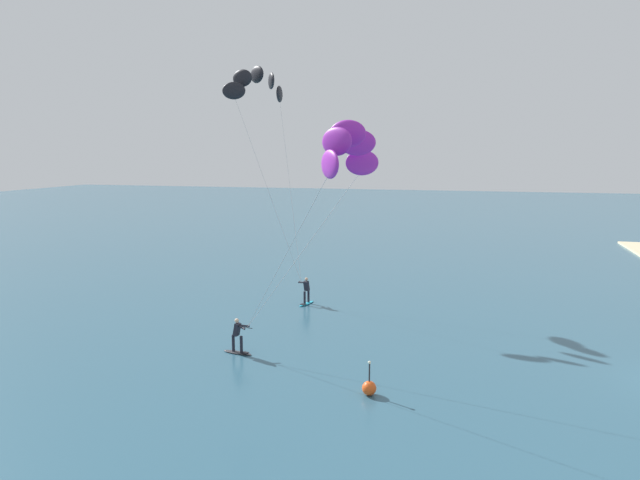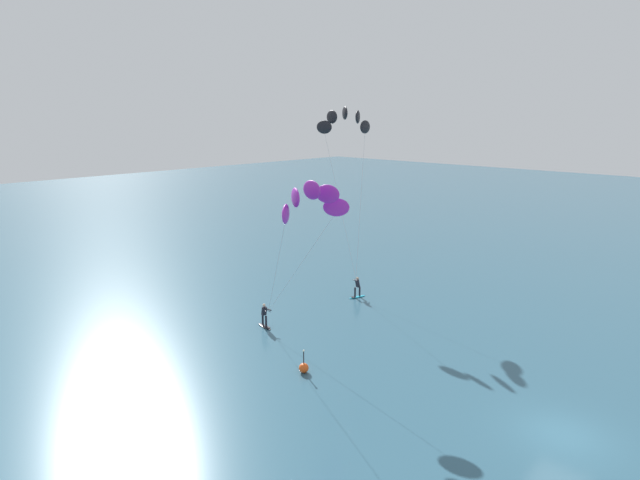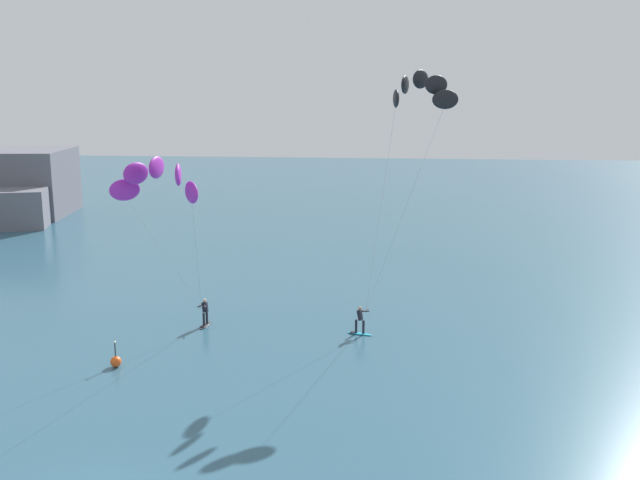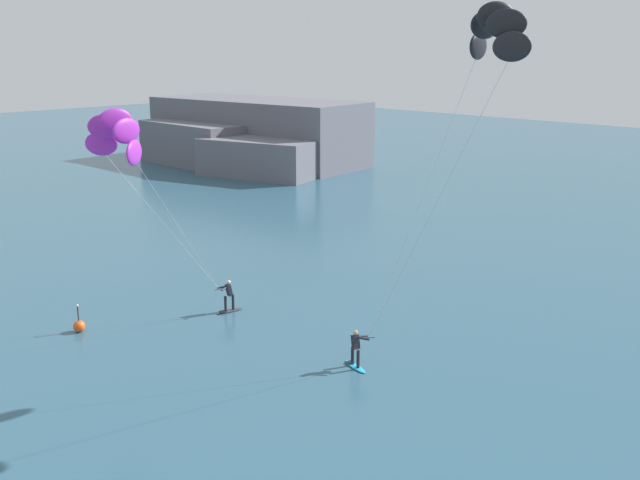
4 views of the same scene
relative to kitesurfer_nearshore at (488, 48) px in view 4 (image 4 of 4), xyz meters
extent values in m
ellipsoid|color=#23ADD1|center=(-3.08, -4.08, -13.08)|extent=(1.54, 0.77, 0.08)
cube|color=black|center=(-3.48, -3.96, -13.03)|extent=(0.35, 0.36, 0.02)
cylinder|color=black|center=(-2.87, -4.14, -12.65)|extent=(0.14, 0.14, 0.78)
cylinder|color=black|center=(-3.29, -4.02, -12.65)|extent=(0.14, 0.14, 0.78)
cube|color=black|center=(-3.08, -4.08, -11.96)|extent=(0.39, 0.38, 0.63)
sphere|color=tan|center=(-3.08, -4.08, -11.54)|extent=(0.20, 0.20, 0.20)
cylinder|color=black|center=(-2.75, -3.64, -11.81)|extent=(0.36, 0.46, 0.03)
cylinder|color=black|center=(-3.00, -3.79, -11.78)|extent=(0.25, 0.60, 0.15)
cylinder|color=black|center=(-2.83, -3.92, -11.78)|extent=(0.56, 0.39, 0.15)
ellipsoid|color=black|center=(1.55, -0.85, 0.06)|extent=(1.55, 0.53, 1.10)
ellipsoid|color=black|center=(1.03, -0.46, 0.88)|extent=(1.47, 1.05, 1.10)
ellipsoid|color=black|center=(0.15, 0.20, 1.20)|extent=(1.17, 1.41, 1.10)
ellipsoid|color=black|center=(-0.73, 0.87, 0.88)|extent=(0.69, 1.55, 1.10)
ellipsoid|color=black|center=(-1.24, 1.26, 0.06)|extent=(0.53, 1.55, 1.10)
cylinder|color=#B2B2B7|center=(-0.60, -2.25, -6.03)|extent=(4.32, 2.81, 11.58)
cylinder|color=#B2B2B7|center=(-2.00, -1.19, -6.03)|extent=(1.53, 4.91, 11.58)
ellipsoid|color=#333338|center=(-12.26, -3.42, -13.08)|extent=(0.61, 1.54, 0.08)
cube|color=black|center=(-12.33, -3.82, -13.03)|extent=(0.33, 0.32, 0.02)
cylinder|color=black|center=(-12.22, -3.20, -12.65)|extent=(0.14, 0.14, 0.78)
cylinder|color=black|center=(-12.29, -3.63, -12.65)|extent=(0.14, 0.14, 0.78)
cube|color=black|center=(-12.26, -3.42, -11.96)|extent=(0.35, 0.37, 0.63)
sphere|color=beige|center=(-12.26, -3.42, -11.54)|extent=(0.20, 0.20, 0.20)
cylinder|color=black|center=(-12.34, -3.96, -11.81)|extent=(0.11, 0.55, 0.03)
cylinder|color=black|center=(-12.19, -3.71, -11.78)|extent=(0.22, 0.61, 0.15)
cylinder|color=black|center=(-12.41, -3.67, -11.78)|extent=(0.38, 0.56, 0.15)
ellipsoid|color=purple|center=(-14.87, -8.49, -4.29)|extent=(1.46, 1.19, 1.10)
ellipsoid|color=purple|center=(-14.20, -8.60, -3.43)|extent=(1.09, 1.52, 1.10)
ellipsoid|color=purple|center=(-13.07, -8.77, -3.10)|extent=(0.55, 1.61, 1.10)
ellipsoid|color=purple|center=(-11.94, -8.94, -3.43)|extent=(0.69, 1.61, 1.10)
ellipsoid|color=purple|center=(-11.28, -9.04, -4.29)|extent=(1.19, 1.46, 1.10)
cylinder|color=#B2B2B7|center=(-13.60, -6.23, -8.20)|extent=(2.55, 4.55, 7.23)
cylinder|color=#B2B2B7|center=(-11.81, -6.50, -8.20)|extent=(1.08, 5.10, 7.23)
sphere|color=#EA5119|center=(-15.21, -10.17, -12.84)|extent=(0.56, 0.56, 0.56)
cylinder|color=#262628|center=(-15.21, -10.17, -12.21)|extent=(0.06, 0.06, 0.70)
sphere|color=#F2F2CC|center=(-15.21, -10.17, -11.80)|extent=(0.12, 0.12, 0.12)
cube|color=slate|center=(-49.00, 30.85, -9.57)|extent=(26.53, 12.42, 7.09)
cube|color=slate|center=(-52.42, 27.15, -10.77)|extent=(13.74, 11.16, 4.70)
cube|color=slate|center=(-42.44, 27.80, -11.22)|extent=(15.05, 15.54, 3.79)
camera|label=1|loc=(-35.70, -13.71, -3.86)|focal=31.82mm
camera|label=2|loc=(-35.19, -30.25, 1.07)|focal=30.66mm
camera|label=3|loc=(-1.64, -44.29, 1.01)|focal=41.39mm
camera|label=4|loc=(16.48, -26.36, 0.22)|focal=42.48mm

